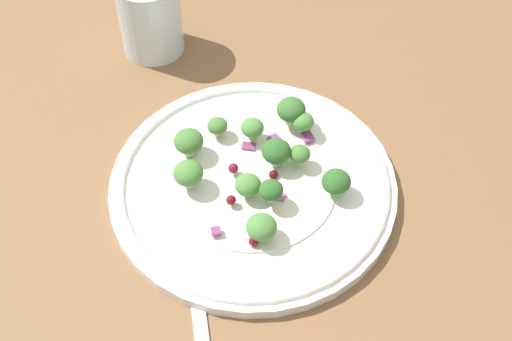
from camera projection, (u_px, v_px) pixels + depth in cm
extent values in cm
cube|color=brown|center=(269.00, 210.00, 66.94)|extent=(180.00, 180.00, 2.00)
cylinder|color=white|center=(256.00, 184.00, 66.93)|extent=(27.53, 27.53, 1.20)
torus|color=white|center=(256.00, 180.00, 66.47)|extent=(26.32, 26.32, 1.00)
cylinder|color=white|center=(256.00, 180.00, 66.39)|extent=(15.96, 15.96, 0.20)
cylinder|color=#8EB77A|center=(248.00, 192.00, 64.74)|extent=(0.91, 0.91, 0.91)
ellipsoid|color=#4C843D|center=(248.00, 185.00, 63.89)|extent=(2.42, 2.42, 1.81)
cylinder|color=#ADD18E|center=(335.00, 190.00, 65.05)|extent=(1.02, 1.02, 1.02)
ellipsoid|color=#2D6028|center=(336.00, 182.00, 64.09)|extent=(2.73, 2.73, 2.05)
cylinder|color=#ADD18E|center=(190.00, 150.00, 67.83)|extent=(1.08, 1.08, 1.08)
ellipsoid|color=#477A38|center=(189.00, 141.00, 66.83)|extent=(2.88, 2.88, 2.16)
cylinder|color=#9EC684|center=(252.00, 135.00, 69.02)|extent=(0.85, 0.85, 0.85)
ellipsoid|color=#4C843D|center=(252.00, 128.00, 68.23)|extent=(2.27, 2.27, 1.70)
cylinder|color=#ADD18E|center=(218.00, 132.00, 69.45)|extent=(0.76, 0.76, 0.76)
ellipsoid|color=#477A38|center=(217.00, 126.00, 68.74)|extent=(2.02, 2.02, 1.52)
cylinder|color=#ADD18E|center=(261.00, 235.00, 61.86)|extent=(1.03, 1.03, 1.03)
ellipsoid|color=#4C843D|center=(262.00, 227.00, 60.90)|extent=(2.75, 2.75, 2.06)
cylinder|color=#ADD18E|center=(189.00, 181.00, 65.23)|extent=(1.06, 1.06, 1.06)
ellipsoid|color=#4C843D|center=(188.00, 173.00, 64.24)|extent=(2.82, 2.82, 2.11)
cylinder|color=#ADD18E|center=(276.00, 160.00, 66.95)|extent=(1.05, 1.05, 1.05)
ellipsoid|color=#2D6028|center=(276.00, 151.00, 65.96)|extent=(2.81, 2.81, 2.11)
cylinder|color=#9EC684|center=(302.00, 128.00, 69.55)|extent=(0.82, 0.82, 0.82)
ellipsoid|color=#4C843D|center=(303.00, 122.00, 68.79)|extent=(2.19, 2.19, 1.64)
cylinder|color=#9EC684|center=(299.00, 160.00, 66.85)|extent=(0.76, 0.76, 0.76)
ellipsoid|color=#477A38|center=(300.00, 154.00, 66.14)|extent=(2.04, 2.04, 1.53)
cylinder|color=#8EB77A|center=(271.00, 197.00, 63.73)|extent=(0.84, 0.84, 0.84)
ellipsoid|color=#2D6028|center=(271.00, 190.00, 62.94)|extent=(2.25, 2.25, 1.69)
cylinder|color=#9EC684|center=(291.00, 119.00, 70.15)|extent=(1.09, 1.09, 1.09)
ellipsoid|color=#386B2D|center=(291.00, 110.00, 69.13)|extent=(2.91, 2.91, 2.19)
sphere|color=#4C0A14|center=(274.00, 175.00, 66.29)|extent=(0.88, 0.88, 0.88)
sphere|color=maroon|center=(254.00, 241.00, 61.28)|extent=(0.92, 0.92, 0.92)
sphere|color=maroon|center=(231.00, 200.00, 63.74)|extent=(0.93, 0.93, 0.93)
sphere|color=maroon|center=(233.00, 168.00, 66.05)|extent=(0.98, 0.98, 0.98)
cube|color=#A35B93|center=(278.00, 196.00, 64.84)|extent=(1.61, 1.36, 0.31)
cube|color=#843D75|center=(275.00, 140.00, 68.77)|extent=(1.37, 1.22, 0.42)
cube|color=#843D75|center=(249.00, 147.00, 68.79)|extent=(1.64, 1.58, 0.35)
cube|color=#843D75|center=(308.00, 137.00, 69.21)|extent=(1.57, 1.43, 0.41)
cube|color=#843D75|center=(216.00, 232.00, 61.94)|extent=(1.14, 1.15, 0.43)
cube|color=silver|center=(195.00, 281.00, 60.62)|extent=(4.33, 3.97, 0.50)
cylinder|color=silver|center=(150.00, 16.00, 76.89)|extent=(7.01, 7.01, 8.97)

